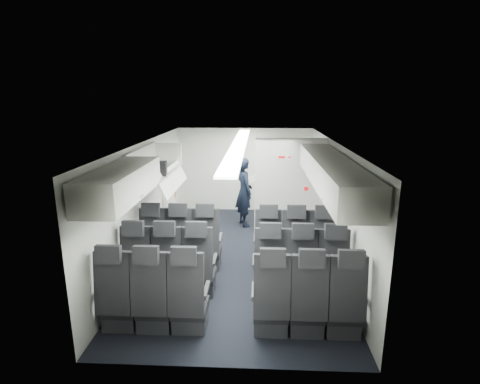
# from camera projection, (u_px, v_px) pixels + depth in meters

# --- Properties ---
(cabin_shell) EXTENTS (3.41, 6.01, 2.16)m
(cabin_shell) POSITION_uv_depth(u_px,v_px,m) (239.00, 199.00, 6.79)
(cabin_shell) COLOR black
(cabin_shell) RESTS_ON ground
(seat_row_front) EXTENTS (3.33, 0.56, 1.24)m
(seat_row_front) POSITION_uv_depth(u_px,v_px,m) (237.00, 247.00, 6.45)
(seat_row_front) COLOR black
(seat_row_front) RESTS_ON cabin_shell
(seat_row_mid) EXTENTS (3.33, 0.56, 1.24)m
(seat_row_mid) POSITION_uv_depth(u_px,v_px,m) (234.00, 271.00, 5.58)
(seat_row_mid) COLOR black
(seat_row_mid) RESTS_ON cabin_shell
(seat_row_rear) EXTENTS (3.33, 0.56, 1.24)m
(seat_row_rear) POSITION_uv_depth(u_px,v_px,m) (230.00, 303.00, 4.71)
(seat_row_rear) COLOR black
(seat_row_rear) RESTS_ON cabin_shell
(overhead_bin_left_rear) EXTENTS (0.53, 1.80, 0.40)m
(overhead_bin_left_rear) POSITION_uv_depth(u_px,v_px,m) (121.00, 183.00, 4.73)
(overhead_bin_left_rear) COLOR silver
(overhead_bin_left_rear) RESTS_ON cabin_shell
(overhead_bin_left_front_open) EXTENTS (0.64, 1.70, 0.72)m
(overhead_bin_left_front_open) POSITION_uv_depth(u_px,v_px,m) (155.00, 167.00, 6.46)
(overhead_bin_left_front_open) COLOR #9E9E93
(overhead_bin_left_front_open) RESTS_ON cabin_shell
(overhead_bin_right_rear) EXTENTS (0.53, 1.80, 0.40)m
(overhead_bin_right_rear) POSITION_uv_depth(u_px,v_px,m) (344.00, 186.00, 4.60)
(overhead_bin_right_rear) COLOR silver
(overhead_bin_right_rear) RESTS_ON cabin_shell
(overhead_bin_right_front) EXTENTS (0.53, 1.70, 0.40)m
(overhead_bin_right_front) POSITION_uv_depth(u_px,v_px,m) (321.00, 162.00, 6.30)
(overhead_bin_right_front) COLOR silver
(overhead_bin_right_front) RESTS_ON cabin_shell
(bulkhead_partition) EXTENTS (1.40, 0.15, 2.13)m
(bulkhead_partition) POSITION_uv_depth(u_px,v_px,m) (290.00, 191.00, 7.53)
(bulkhead_partition) COLOR silver
(bulkhead_partition) RESTS_ON cabin_shell
(galley_unit) EXTENTS (0.85, 0.52, 1.90)m
(galley_unit) POSITION_uv_depth(u_px,v_px,m) (282.00, 177.00, 9.42)
(galley_unit) COLOR #939399
(galley_unit) RESTS_ON cabin_shell
(boarding_door) EXTENTS (0.12, 1.27, 1.86)m
(boarding_door) POSITION_uv_depth(u_px,v_px,m) (170.00, 187.00, 8.40)
(boarding_door) COLOR silver
(boarding_door) RESTS_ON cabin_shell
(flight_attendant) EXTENTS (0.57, 0.68, 1.60)m
(flight_attendant) POSITION_uv_depth(u_px,v_px,m) (244.00, 192.00, 8.59)
(flight_attendant) COLOR black
(flight_attendant) RESTS_ON ground
(carry_on_bag) EXTENTS (0.44, 0.34, 0.24)m
(carry_on_bag) POSITION_uv_depth(u_px,v_px,m) (154.00, 169.00, 6.09)
(carry_on_bag) COLOR black
(carry_on_bag) RESTS_ON overhead_bin_left_front_open
(papers) EXTENTS (0.18, 0.13, 0.14)m
(papers) POSITION_uv_depth(u_px,v_px,m) (252.00, 179.00, 8.46)
(papers) COLOR white
(papers) RESTS_ON flight_attendant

